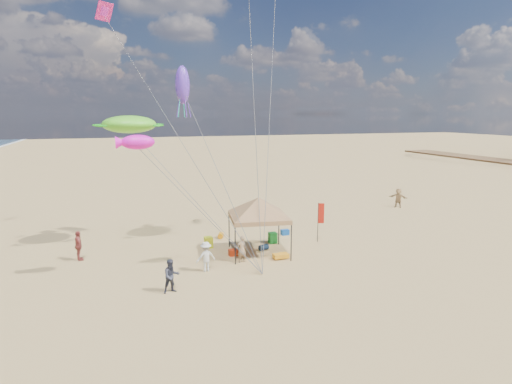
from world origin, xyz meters
TOP-DOWN VIEW (x-y plane):
  - ground at (0.00, 0.00)m, footprint 280.00×280.00m
  - canopy_tent at (0.46, 3.86)m, footprint 6.47×6.47m
  - feather_flag at (5.10, 4.81)m, footprint 0.39×0.17m
  - cooler_red at (-1.10, 4.00)m, footprint 0.54×0.38m
  - cooler_blue at (3.55, 7.09)m, footprint 0.54×0.38m
  - bag_navy at (0.98, 4.38)m, footprint 0.69×0.54m
  - bag_orange at (-0.92, 7.82)m, footprint 0.54×0.69m
  - chair_green at (2.06, 5.62)m, footprint 0.50×0.50m
  - chair_yellow at (-2.17, 5.99)m, footprint 0.50×0.50m
  - crate_grey at (1.21, 2.76)m, footprint 0.34×0.30m
  - beach_cart at (1.36, 2.51)m, footprint 0.90×0.50m
  - person_near_a at (-0.95, 2.74)m, footprint 0.65×0.51m
  - person_near_b at (-5.33, -0.19)m, footprint 0.90×0.76m
  - person_near_c at (-3.19, 2.01)m, footprint 1.13×0.73m
  - person_far_a at (-9.80, 6.09)m, footprint 0.66×1.10m
  - person_far_c at (16.79, 12.05)m, footprint 1.47×1.59m
  - turtle_kite at (-6.56, 7.67)m, footprint 3.86×3.43m
  - fish_kite at (-6.46, 1.53)m, footprint 1.78×1.32m
  - squid_kite at (-3.13, 8.42)m, footprint 0.96×0.96m
  - stunt_kite_pink at (-7.57, 14.68)m, footprint 1.40×1.32m

SIDE VIEW (x-z plane):
  - ground at x=0.00m, z-range 0.00..0.00m
  - crate_grey at x=1.21m, z-range 0.00..0.28m
  - bag_navy at x=0.98m, z-range 0.00..0.36m
  - bag_orange at x=-0.92m, z-range 0.00..0.36m
  - cooler_red at x=-1.10m, z-range 0.00..0.38m
  - cooler_blue at x=3.55m, z-range 0.00..0.38m
  - beach_cart at x=1.36m, z-range 0.08..0.32m
  - chair_green at x=2.06m, z-range 0.00..0.70m
  - chair_yellow at x=-2.17m, z-range 0.00..0.70m
  - person_near_a at x=-0.95m, z-range 0.00..1.58m
  - person_near_c at x=-3.19m, z-range 0.00..1.64m
  - person_near_b at x=-5.33m, z-range 0.00..1.65m
  - person_far_a at x=-9.80m, z-range 0.00..1.76m
  - person_far_c at x=16.79m, z-range 0.00..1.78m
  - feather_flag at x=5.10m, z-range 0.47..3.14m
  - canopy_tent at x=0.46m, z-range 1.34..5.38m
  - fish_kite at x=-6.46m, z-range 6.70..7.41m
  - turtle_kite at x=-6.56m, z-range 7.22..8.30m
  - squid_kite at x=-3.13m, z-range 9.01..11.41m
  - stunt_kite_pink at x=-7.57m, z-range 15.04..16.27m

